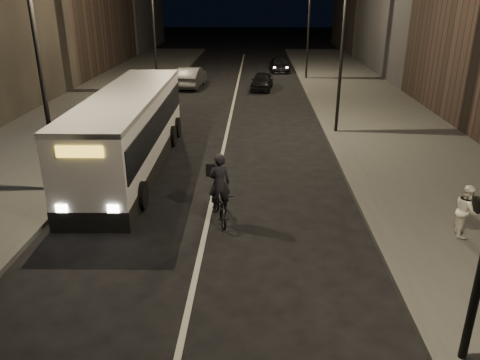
# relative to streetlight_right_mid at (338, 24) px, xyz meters

# --- Properties ---
(ground) EXTENTS (180.00, 180.00, 0.00)m
(ground) POSITION_rel_streetlight_right_mid_xyz_m (-5.33, -12.00, -5.36)
(ground) COLOR black
(ground) RESTS_ON ground
(sidewalk_right) EXTENTS (7.00, 70.00, 0.16)m
(sidewalk_right) POSITION_rel_streetlight_right_mid_xyz_m (3.17, 2.00, -5.28)
(sidewalk_right) COLOR #393937
(sidewalk_right) RESTS_ON ground
(sidewalk_left) EXTENTS (7.00, 70.00, 0.16)m
(sidewalk_left) POSITION_rel_streetlight_right_mid_xyz_m (-13.83, 2.00, -5.28)
(sidewalk_left) COLOR #393937
(sidewalk_left) RESTS_ON ground
(streetlight_right_mid) EXTENTS (1.20, 0.44, 8.12)m
(streetlight_right_mid) POSITION_rel_streetlight_right_mid_xyz_m (0.00, 0.00, 0.00)
(streetlight_right_mid) COLOR black
(streetlight_right_mid) RESTS_ON sidewalk_right
(streetlight_right_far) EXTENTS (1.20, 0.44, 8.12)m
(streetlight_right_far) POSITION_rel_streetlight_right_mid_xyz_m (0.00, 16.00, 0.00)
(streetlight_right_far) COLOR black
(streetlight_right_far) RESTS_ON sidewalk_right
(streetlight_left_near) EXTENTS (1.20, 0.44, 8.12)m
(streetlight_left_near) POSITION_rel_streetlight_right_mid_xyz_m (-10.66, -8.00, 0.00)
(streetlight_left_near) COLOR black
(streetlight_left_near) RESTS_ON sidewalk_left
(streetlight_left_far) EXTENTS (1.20, 0.44, 8.12)m
(streetlight_left_far) POSITION_rel_streetlight_right_mid_xyz_m (-10.66, 10.00, 0.00)
(streetlight_left_far) COLOR black
(streetlight_left_far) RESTS_ON sidewalk_left
(city_bus) EXTENTS (2.94, 11.65, 3.12)m
(city_bus) POSITION_rel_streetlight_right_mid_xyz_m (-8.93, -5.17, -3.66)
(city_bus) COLOR silver
(city_bus) RESTS_ON ground
(cyclist_on_bicycle) EXTENTS (1.17, 2.11, 2.31)m
(cyclist_on_bicycle) POSITION_rel_streetlight_right_mid_xyz_m (-4.93, -9.99, -4.59)
(cyclist_on_bicycle) COLOR black
(cyclist_on_bicycle) RESTS_ON ground
(pedestrian_woman) EXTENTS (0.73, 0.87, 1.56)m
(pedestrian_woman) POSITION_rel_streetlight_right_mid_xyz_m (2.27, -10.96, -4.42)
(pedestrian_woman) COLOR silver
(pedestrian_woman) RESTS_ON sidewalk_right
(car_near) EXTENTS (1.87, 3.79, 1.24)m
(car_near) POSITION_rel_streetlight_right_mid_xyz_m (-3.43, 11.69, -4.74)
(car_near) COLOR black
(car_near) RESTS_ON ground
(car_mid) EXTENTS (1.97, 4.78, 1.54)m
(car_mid) POSITION_rel_streetlight_right_mid_xyz_m (-8.83, 12.43, -4.59)
(car_mid) COLOR #303132
(car_mid) RESTS_ON ground
(car_far) EXTENTS (1.87, 4.08, 1.16)m
(car_far) POSITION_rel_streetlight_right_mid_xyz_m (-1.73, 20.39, -4.78)
(car_far) COLOR black
(car_far) RESTS_ON ground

